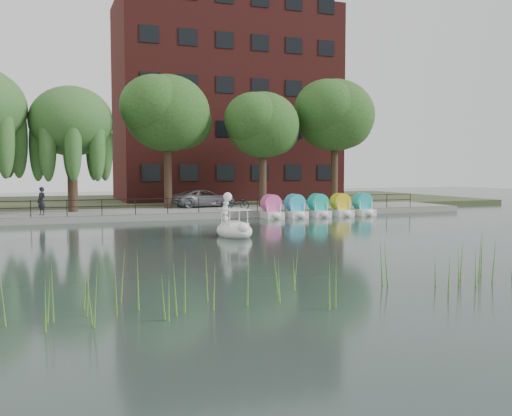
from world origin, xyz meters
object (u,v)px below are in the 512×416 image
bicycle (236,202)px  swan_boat (234,227)px  pedestrian (41,199)px  minivan (205,197)px

bicycle → swan_boat: (-3.92, -11.48, -0.45)m
bicycle → pedestrian: bearing=111.9°
bicycle → swan_boat: swan_boat is taller
pedestrian → swan_boat: size_ratio=0.76×
pedestrian → swan_boat: bearing=-1.2°
minivan → pedestrian: size_ratio=2.65×
minivan → pedestrian: bearing=101.1°
minivan → swan_boat: 15.14m
bicycle → swan_boat: size_ratio=0.67×
bicycle → swan_boat: 12.14m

